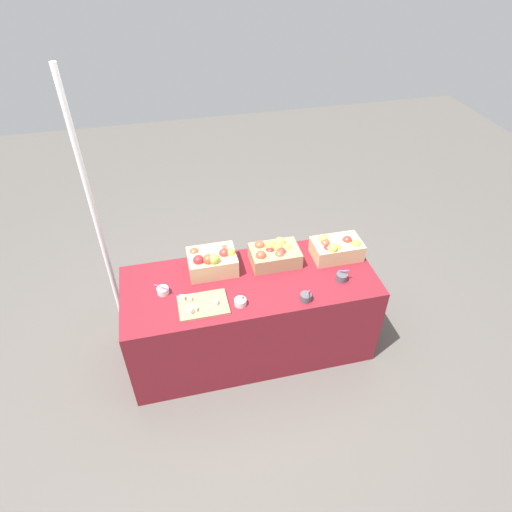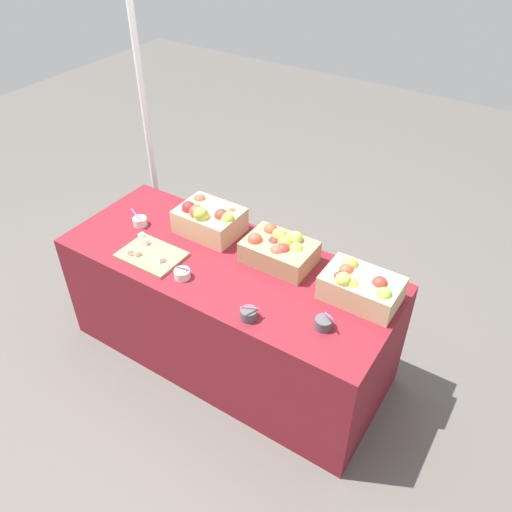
# 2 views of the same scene
# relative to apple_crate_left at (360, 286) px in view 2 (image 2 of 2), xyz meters

# --- Properties ---
(ground_plane) EXTENTS (10.00, 10.00, 0.00)m
(ground_plane) POSITION_rel_apple_crate_left_xyz_m (-0.72, -0.12, -0.82)
(ground_plane) COLOR #56514C
(table) EXTENTS (1.90, 0.76, 0.74)m
(table) POSITION_rel_apple_crate_left_xyz_m (-0.72, -0.12, -0.45)
(table) COLOR maroon
(table) RESTS_ON ground_plane
(apple_crate_left) EXTENTS (0.38, 0.24, 0.18)m
(apple_crate_left) POSITION_rel_apple_crate_left_xyz_m (0.00, 0.00, 0.00)
(apple_crate_left) COLOR tan
(apple_crate_left) RESTS_ON table
(apple_crate_middle) EXTENTS (0.37, 0.26, 0.18)m
(apple_crate_middle) POSITION_rel_apple_crate_left_xyz_m (-0.49, 0.05, -0.00)
(apple_crate_middle) COLOR tan
(apple_crate_middle) RESTS_ON table
(apple_crate_right) EXTENTS (0.36, 0.28, 0.21)m
(apple_crate_right) POSITION_rel_apple_crate_left_xyz_m (-0.97, 0.06, 0.01)
(apple_crate_right) COLOR tan
(apple_crate_right) RESTS_ON table
(cutting_board_front) EXTENTS (0.35, 0.25, 0.06)m
(cutting_board_front) POSITION_rel_apple_crate_left_xyz_m (-1.11, -0.31, -0.07)
(cutting_board_front) COLOR tan
(cutting_board_front) RESTS_ON table
(sample_bowl_near) EXTENTS (0.08, 0.09, 0.11)m
(sample_bowl_near) POSITION_rel_apple_crate_left_xyz_m (-0.38, -0.41, -0.05)
(sample_bowl_near) COLOR #4C4C51
(sample_bowl_near) RESTS_ON table
(sample_bowl_mid) EXTENTS (0.09, 0.09, 0.10)m
(sample_bowl_mid) POSITION_rel_apple_crate_left_xyz_m (-0.06, -0.27, -0.05)
(sample_bowl_mid) COLOR #4C4C51
(sample_bowl_mid) RESTS_ON table
(sample_bowl_far) EXTENTS (0.10, 0.08, 0.10)m
(sample_bowl_far) POSITION_rel_apple_crate_left_xyz_m (-1.36, -0.11, -0.05)
(sample_bowl_far) COLOR silver
(sample_bowl_far) RESTS_ON table
(sample_bowl_extra) EXTENTS (0.09, 0.09, 0.10)m
(sample_bowl_extra) POSITION_rel_apple_crate_left_xyz_m (-0.84, -0.35, -0.06)
(sample_bowl_extra) COLOR silver
(sample_bowl_extra) RESTS_ON table
(tent_pole) EXTENTS (0.04, 0.04, 2.20)m
(tent_pole) POSITION_rel_apple_crate_left_xyz_m (-1.78, 0.46, 0.28)
(tent_pole) COLOR white
(tent_pole) RESTS_ON ground_plane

